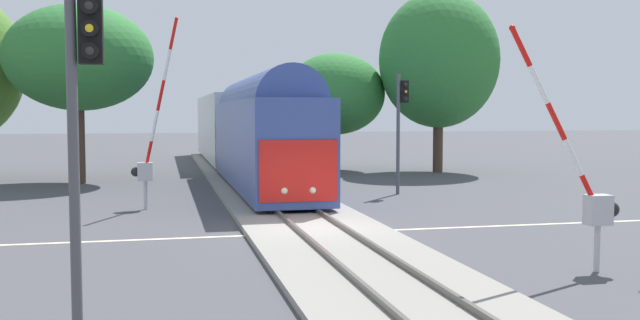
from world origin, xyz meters
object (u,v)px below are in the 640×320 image
at_px(crossing_gate_near, 590,191).
at_px(traffic_signal_near_left, 82,104).
at_px(commuter_train, 241,128).
at_px(elm_centre_background, 335,94).
at_px(oak_behind_train, 79,58).
at_px(oak_far_right, 439,60).
at_px(crossing_gate_far, 148,151).
at_px(traffic_signal_far_side, 401,114).

relative_size(crossing_gate_near, traffic_signal_near_left, 0.99).
height_order(commuter_train, crossing_gate_near, crossing_gate_near).
distance_m(commuter_train, elm_centre_background, 6.85).
xyz_separation_m(crossing_gate_near, oak_behind_train, (-13.72, 24.07, 4.63)).
relative_size(oak_behind_train, oak_far_right, 0.83).
height_order(commuter_train, crossing_gate_far, crossing_gate_far).
relative_size(traffic_signal_far_side, oak_far_right, 0.49).
bearing_deg(oak_behind_train, traffic_signal_far_side, -29.48).
relative_size(crossing_gate_near, oak_behind_train, 0.61).
xyz_separation_m(traffic_signal_near_left, elm_centre_background, (11.98, 32.89, 1.07)).
xyz_separation_m(traffic_signal_far_side, elm_centre_background, (0.31, 13.62, 1.23)).
distance_m(traffic_signal_near_left, oak_behind_train, 27.85).
height_order(commuter_train, traffic_signal_far_side, commuter_train).
height_order(crossing_gate_near, oak_behind_train, oak_behind_train).
bearing_deg(crossing_gate_far, oak_behind_train, 108.18).
bearing_deg(oak_far_right, crossing_gate_far, -142.07).
bearing_deg(oak_behind_train, crossing_gate_near, -60.33).
bearing_deg(crossing_gate_near, oak_far_right, 74.97).
distance_m(crossing_gate_near, elm_centre_background, 29.58).
bearing_deg(oak_far_right, traffic_signal_near_left, -120.73).
relative_size(commuter_train, crossing_gate_far, 5.37).
bearing_deg(traffic_signal_near_left, traffic_signal_far_side, 58.79).
relative_size(traffic_signal_far_side, oak_behind_train, 0.59).
distance_m(traffic_signal_near_left, elm_centre_background, 35.02).
relative_size(crossing_gate_far, traffic_signal_far_side, 1.34).
distance_m(oak_far_right, elm_centre_background, 6.85).
xyz_separation_m(commuter_train, crossing_gate_near, (5.01, -27.56, -0.90)).
height_order(crossing_gate_far, elm_centre_background, elm_centre_background).
distance_m(crossing_gate_far, traffic_signal_far_side, 11.47).
bearing_deg(crossing_gate_near, commuter_train, 100.30).
xyz_separation_m(commuter_train, crossing_gate_far, (-5.11, -14.45, -0.56)).
distance_m(oak_behind_train, oak_far_right, 21.00).
bearing_deg(oak_behind_train, commuter_train, 21.85).
bearing_deg(traffic_signal_near_left, crossing_gate_far, 87.89).
distance_m(commuter_train, oak_behind_train, 10.10).
bearing_deg(traffic_signal_far_side, crossing_gate_far, -166.42).
relative_size(crossing_gate_near, crossing_gate_far, 0.77).
xyz_separation_m(crossing_gate_far, traffic_signal_near_left, (-0.61, -16.60, 1.58)).
xyz_separation_m(commuter_train, traffic_signal_near_left, (-5.72, -31.05, 1.02)).
relative_size(commuter_train, elm_centre_background, 5.25).
bearing_deg(crossing_gate_far, traffic_signal_far_side, 13.58).
relative_size(crossing_gate_far, traffic_signal_near_left, 1.28).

